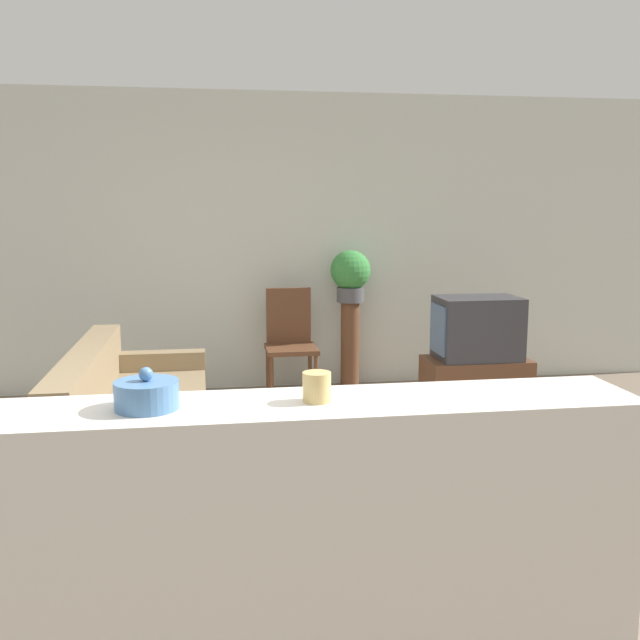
{
  "coord_description": "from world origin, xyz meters",
  "views": [
    {
      "loc": [
        -0.22,
        -3.15,
        1.71
      ],
      "look_at": [
        0.58,
        2.02,
        0.85
      ],
      "focal_mm": 40.0,
      "sensor_mm": 36.0,
      "label": 1
    }
  ],
  "objects_px": {
    "potted_plant": "(350,274)",
    "decorative_bowl": "(147,394)",
    "couch": "(132,424)",
    "wooden_chair": "(290,339)",
    "television": "(477,328)"
  },
  "relations": [
    {
      "from": "wooden_chair",
      "to": "potted_plant",
      "type": "bearing_deg",
      "value": 18.38
    },
    {
      "from": "couch",
      "to": "television",
      "type": "bearing_deg",
      "value": 14.17
    },
    {
      "from": "television",
      "to": "decorative_bowl",
      "type": "bearing_deg",
      "value": -129.45
    },
    {
      "from": "couch",
      "to": "wooden_chair",
      "type": "relative_size",
      "value": 2.14
    },
    {
      "from": "couch",
      "to": "potted_plant",
      "type": "bearing_deg",
      "value": 42.94
    },
    {
      "from": "television",
      "to": "decorative_bowl",
      "type": "height_order",
      "value": "decorative_bowl"
    },
    {
      "from": "couch",
      "to": "television",
      "type": "distance_m",
      "value": 2.73
    },
    {
      "from": "decorative_bowl",
      "to": "potted_plant",
      "type": "bearing_deg",
      "value": 68.73
    },
    {
      "from": "couch",
      "to": "decorative_bowl",
      "type": "height_order",
      "value": "decorative_bowl"
    },
    {
      "from": "couch",
      "to": "wooden_chair",
      "type": "distance_m",
      "value": 1.92
    },
    {
      "from": "potted_plant",
      "to": "decorative_bowl",
      "type": "distance_m",
      "value": 4.08
    },
    {
      "from": "couch",
      "to": "television",
      "type": "relative_size",
      "value": 3.16
    },
    {
      "from": "television",
      "to": "potted_plant",
      "type": "relative_size",
      "value": 1.4
    },
    {
      "from": "couch",
      "to": "wooden_chair",
      "type": "xyz_separation_m",
      "value": [
        1.21,
        1.47,
        0.26
      ]
    },
    {
      "from": "television",
      "to": "wooden_chair",
      "type": "height_order",
      "value": "television"
    }
  ]
}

